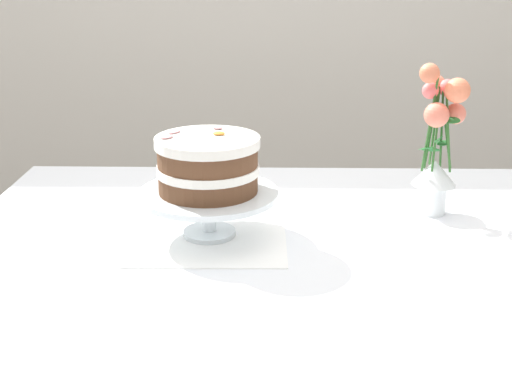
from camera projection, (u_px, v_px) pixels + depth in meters
dining_table at (287, 282)px, 1.43m from camera, size 1.40×1.00×0.74m
linen_napkin at (209, 235)px, 1.43m from camera, size 0.32×0.32×0.00m
cake_stand at (209, 199)px, 1.40m from camera, size 0.29×0.29×0.10m
layer_cake at (208, 164)px, 1.38m from camera, size 0.21×0.21×0.12m
flower_vase at (438, 144)px, 1.51m from camera, size 0.11×0.11×0.34m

